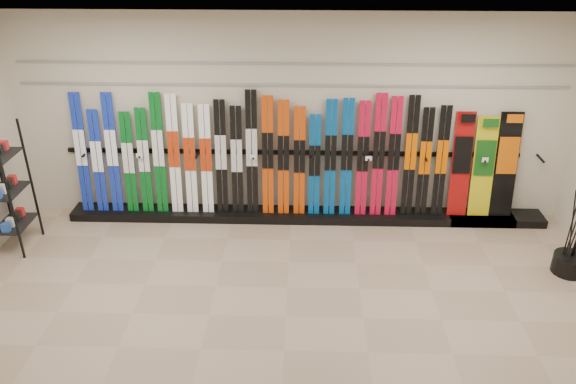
{
  "coord_description": "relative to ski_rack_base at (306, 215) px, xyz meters",
  "views": [
    {
      "loc": [
        0.18,
        -5.09,
        4.2
      ],
      "look_at": [
        -0.01,
        1.0,
        1.1
      ],
      "focal_mm": 35.0,
      "sensor_mm": 36.0,
      "label": 1
    }
  ],
  "objects": [
    {
      "name": "floor",
      "position": [
        -0.22,
        -2.28,
        -0.06
      ],
      "size": [
        8.0,
        8.0,
        0.0
      ],
      "primitive_type": "plane",
      "color": "gray",
      "rests_on": "ground"
    },
    {
      "name": "back_wall",
      "position": [
        -0.22,
        0.22,
        1.44
      ],
      "size": [
        8.0,
        0.0,
        8.0
      ],
      "primitive_type": "plane",
      "rotation": [
        1.57,
        0.0,
        0.0
      ],
      "color": "beige",
      "rests_on": "floor"
    },
    {
      "name": "ceiling",
      "position": [
        -0.22,
        -2.28,
        2.94
      ],
      "size": [
        8.0,
        8.0,
        0.0
      ],
      "primitive_type": "plane",
      "rotation": [
        3.14,
        0.0,
        0.0
      ],
      "color": "silver",
      "rests_on": "back_wall"
    },
    {
      "name": "ski_rack_base",
      "position": [
        0.0,
        0.0,
        0.0
      ],
      "size": [
        8.0,
        0.4,
        0.12
      ],
      "primitive_type": "cube",
      "color": "black",
      "rests_on": "floor"
    },
    {
      "name": "skis",
      "position": [
        -0.66,
        0.04,
        0.9
      ],
      "size": [
        5.38,
        0.22,
        1.84
      ],
      "color": "#142DAE",
      "rests_on": "ski_rack_base"
    },
    {
      "name": "snowboards",
      "position": [
        2.56,
        0.08,
        0.82
      ],
      "size": [
        0.94,
        0.24,
        1.54
      ],
      "color": "#990C0C",
      "rests_on": "ski_rack_base"
    },
    {
      "name": "accessory_rack",
      "position": [
        -3.97,
        -0.87,
        0.82
      ],
      "size": [
        0.4,
        0.6,
        1.75
      ],
      "primitive_type": "cube",
      "color": "black",
      "rests_on": "floor"
    },
    {
      "name": "pole_bin",
      "position": [
        3.38,
        -1.28,
        0.07
      ],
      "size": [
        0.42,
        0.42,
        0.25
      ],
      "primitive_type": "cylinder",
      "color": "black",
      "rests_on": "floor"
    },
    {
      "name": "slatwall_rail_0",
      "position": [
        -0.22,
        0.2,
        1.94
      ],
      "size": [
        7.6,
        0.02,
        0.03
      ],
      "primitive_type": "cube",
      "color": "gray",
      "rests_on": "back_wall"
    },
    {
      "name": "slatwall_rail_1",
      "position": [
        -0.22,
        0.2,
        2.24
      ],
      "size": [
        7.6,
        0.02,
        0.03
      ],
      "primitive_type": "cube",
      "color": "gray",
      "rests_on": "back_wall"
    }
  ]
}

